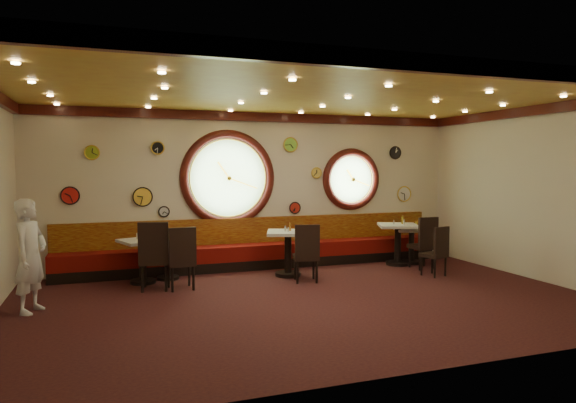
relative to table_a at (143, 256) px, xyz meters
The scene contains 53 objects.
floor 3.19m from the table_a, 41.13° to the right, with size 9.00×6.00×0.00m, color black.
ceiling 4.15m from the table_a, 41.13° to the right, with size 9.00×6.00×0.02m, color gold.
wall_back 2.78m from the table_a, 21.32° to the left, with size 9.00×0.02×3.20m, color beige.
wall_front 5.71m from the table_a, 64.92° to the right, with size 9.00×0.02×3.20m, color beige.
wall_right 7.26m from the table_a, 16.78° to the right, with size 0.02×6.00×3.20m, color beige.
molding_back 3.64m from the table_a, 20.26° to the left, with size 9.00×0.10×0.18m, color #370D0A.
molding_front 6.14m from the table_a, 64.70° to the right, with size 9.00×0.10×0.18m, color #370D0A.
molding_right 7.60m from the table_a, 16.90° to the right, with size 0.10×6.00×0.18m, color #370D0A.
banquette_base 2.49m from the table_a, 15.23° to the left, with size 8.00×0.55×0.20m, color black.
banquette_seat 2.47m from the table_a, 15.23° to the left, with size 8.00×0.55×0.30m, color #5D0A08.
banquette_back 2.54m from the table_a, 20.05° to the left, with size 8.00×0.10×0.55m, color #651408.
porthole_left_glass 2.41m from the table_a, 27.44° to the left, with size 1.66×1.66×0.02m, color #8BC073.
porthole_left_frame 2.41m from the table_a, 27.06° to the left, with size 1.98×1.98×0.18m, color #370D0A.
porthole_left_ring 2.40m from the table_a, 26.29° to the left, with size 1.61×1.61×0.03m, color gold.
porthole_right_glass 4.84m from the table_a, 11.39° to the left, with size 1.10×1.10×0.02m, color #8BC073.
porthole_right_frame 4.84m from the table_a, 11.21° to the left, with size 1.38×1.38×0.18m, color #370D0A.
porthole_right_ring 4.84m from the table_a, 10.85° to the left, with size 1.09×1.09×0.03m, color gold.
wall_clock_0 1.84m from the table_a, 144.12° to the left, with size 0.32×0.32×0.03m, color red.
wall_clock_1 6.07m from the table_a, ahead, with size 0.34×0.34×0.03m, color silver.
wall_clock_2 3.84m from the table_a, 15.84° to the left, with size 0.30×0.30×0.03m, color #7DC73E.
wall_clock_3 3.42m from the table_a, 15.37° to the left, with size 0.24×0.24×0.03m, color red.
wall_clock_4 6.05m from the table_a, ahead, with size 0.28×0.28×0.03m, color black.
wall_clock_5 2.21m from the table_a, 132.96° to the left, with size 0.26×0.26×0.03m, color #8EAA22.
wall_clock_6 2.18m from the table_a, 67.10° to the left, with size 0.24×0.24×0.03m, color black.
wall_clock_7 1.34m from the table_a, 85.20° to the left, with size 0.36×0.36×0.03m, color yellow.
wall_clock_8 1.23m from the table_a, 61.84° to the left, with size 0.20×0.20×0.03m, color silver.
wall_clock_9 4.09m from the table_a, 13.39° to the left, with size 0.22×0.22×0.03m, color #EFCE4F.
table_a is the anchor object (origin of this frame).
table_b 0.49m from the table_a, 20.96° to the left, with size 0.82×0.82×0.70m.
table_c 2.67m from the table_a, ahead, with size 1.00×1.00×0.86m.
table_d 5.22m from the table_a, ahead, with size 1.03×1.03×0.87m.
table_e 5.60m from the table_a, ahead, with size 0.87×0.87×0.76m.
chair_a 0.69m from the table_a, 77.36° to the right, with size 0.56×0.56×0.73m.
chair_b 0.97m from the table_a, 52.08° to the right, with size 0.47×0.47×0.67m.
chair_c 2.94m from the table_a, 18.45° to the right, with size 0.53×0.53×0.66m.
chair_d 5.47m from the table_a, 13.61° to the right, with size 0.50×0.50×0.59m.
chair_e 5.53m from the table_a, ahead, with size 0.46×0.46×0.66m.
condiment_a_salt 0.36m from the table_a, 136.93° to the left, with size 0.04×0.04×0.11m, color silver.
condiment_b_salt 0.54m from the table_a, 33.35° to the left, with size 0.03×0.03×0.10m, color silver.
condiment_c_salt 2.65m from the table_a, ahead, with size 0.04×0.04×0.11m, color silver.
condiment_d_salt 5.15m from the table_a, ahead, with size 0.03×0.03×0.09m, color silver.
condiment_a_pepper 0.35m from the table_a, 117.84° to the right, with size 0.04×0.04×0.11m, color silver.
condiment_b_pepper 0.52m from the table_a, 18.85° to the left, with size 0.03×0.03×0.09m, color silver.
condiment_c_pepper 2.69m from the table_a, ahead, with size 0.03×0.03×0.09m, color silver.
condiment_d_pepper 5.32m from the table_a, ahead, with size 0.04×0.04×0.11m, color silver.
condiment_a_bottle 0.42m from the table_a, 40.17° to the left, with size 0.04×0.04×0.14m, color gold.
condiment_b_bottle 0.66m from the table_a, 28.11° to the left, with size 0.05×0.05×0.16m, color gold.
condiment_c_bottle 2.76m from the table_a, ahead, with size 0.05×0.05×0.16m, color orange.
condiment_d_bottle 5.37m from the table_a, ahead, with size 0.06×0.06×0.18m, color gold.
condiment_e_salt 5.49m from the table_a, ahead, with size 0.04×0.04×0.10m, color silver.
condiment_e_pepper 5.57m from the table_a, ahead, with size 0.04×0.04×0.11m, color #BDBDC1.
condiment_e_bottle 5.76m from the table_a, ahead, with size 0.04×0.04×0.14m, color yellow.
waiter 2.14m from the table_a, 140.09° to the right, with size 0.60×0.39×1.64m, color white.
Camera 1 is at (-2.93, -7.35, 2.10)m, focal length 32.00 mm.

